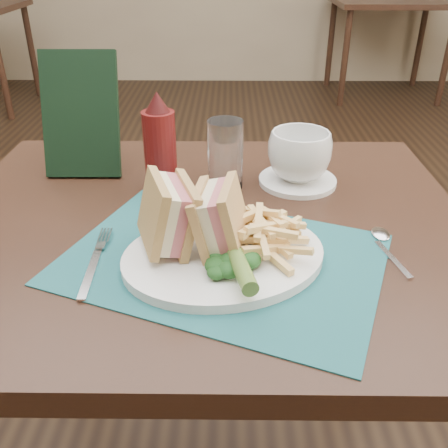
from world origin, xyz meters
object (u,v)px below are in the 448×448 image
table_bg_right (385,49)px  plate (224,256)px  coffee_cup (299,156)px  drinking_glass (225,155)px  sandwich_half_b (206,216)px  ketchup_bottle (160,142)px  check_presenter (81,115)px  placemat (222,259)px  saucer (297,181)px  sandwich_half_a (153,216)px  table_main (208,376)px

table_bg_right → plate: (-1.28, -3.66, 0.38)m
coffee_cup → drinking_glass: drinking_glass is taller
coffee_cup → sandwich_half_b: bearing=-122.8°
coffee_cup → ketchup_bottle: (-0.26, -0.03, 0.04)m
plate → coffee_cup: 0.31m
check_presenter → placemat: bearing=-49.7°
drinking_glass → placemat: bearing=-90.4°
placemat → plate: (0.00, -0.01, 0.01)m
placemat → sandwich_half_b: sandwich_half_b is taller
drinking_glass → ketchup_bottle: ketchup_bottle is taller
sandwich_half_b → saucer: size_ratio=0.68×
table_bg_right → coffee_cup: (-1.14, -3.39, 0.43)m
plate → ketchup_bottle: bearing=97.6°
plate → ketchup_bottle: size_ratio=1.61×
sandwich_half_b → sandwich_half_a: bearing=-167.8°
placemat → ketchup_bottle: size_ratio=2.45×
table_bg_right → saucer: (-1.14, -3.39, 0.38)m
placemat → sandwich_half_a: bearing=177.9°
saucer → table_main: bearing=-139.9°
sandwich_half_a → sandwich_half_b: sandwich_half_a is taller
sandwich_half_b → drinking_glass: 0.25m
placemat → drinking_glass: 0.26m
sandwich_half_a → drinking_glass: size_ratio=0.84×
plate → coffee_cup: (0.14, 0.27, 0.05)m
check_presenter → coffee_cup: bearing=-8.2°
placemat → saucer: 0.30m
sandwich_half_b → table_bg_right: bearing=78.6°
table_main → ketchup_bottle: bearing=125.9°
sandwich_half_b → ketchup_bottle: 0.25m
table_bg_right → ketchup_bottle: ketchup_bottle is taller
coffee_cup → ketchup_bottle: size_ratio=0.64×
sandwich_half_a → coffee_cup: size_ratio=0.92×
table_main → drinking_glass: 0.46m
drinking_glass → ketchup_bottle: 0.12m
table_main → sandwich_half_a: size_ratio=8.19×
table_main → drinking_glass: (0.03, 0.13, 0.44)m
sandwich_half_b → coffee_cup: sandwich_half_b is taller
drinking_glass → sandwich_half_a: bearing=-112.0°
table_main → ketchup_bottle: 0.49m
placemat → saucer: size_ratio=3.04×
plate → sandwich_half_a: (-0.10, 0.01, 0.06)m
sandwich_half_a → saucer: 0.36m
saucer → check_presenter: (-0.42, 0.06, 0.11)m
table_main → check_presenter: bearing=140.7°
drinking_glass → check_presenter: (-0.28, 0.07, 0.05)m
sandwich_half_a → table_bg_right: bearing=51.0°
saucer → drinking_glass: size_ratio=1.15×
table_bg_right → sandwich_half_b: 3.90m
table_bg_right → placemat: (-1.28, -3.66, 0.38)m
drinking_glass → check_presenter: check_presenter is taller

